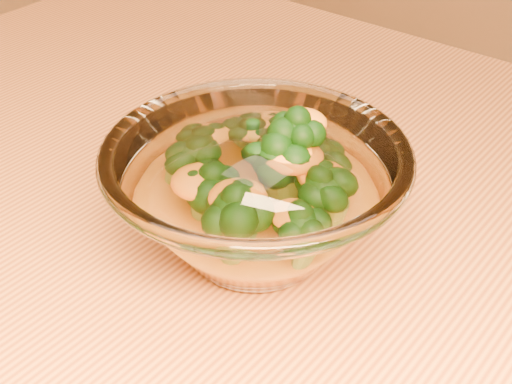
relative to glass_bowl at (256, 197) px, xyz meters
The scene contains 3 objects.
glass_bowl is the anchor object (origin of this frame).
cheese_sauce 0.02m from the glass_bowl, ahead, with size 0.11×0.11×0.03m, color orange.
broccoli_heap 0.01m from the glass_bowl, 96.32° to the left, with size 0.13×0.12×0.07m.
Camera 1 is at (0.11, -0.27, 1.05)m, focal length 50.00 mm.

